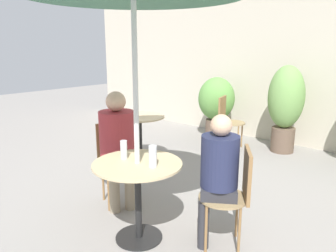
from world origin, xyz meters
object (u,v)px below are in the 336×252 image
object	(u,v)px
potted_plant_0	(216,102)
cafe_table_near	(138,181)
beer_glass_0	(153,156)
bistro_chair_1	(115,155)
cafe_table_far	(140,129)
beer_glass_1	(124,150)
seated_person_0	(218,169)
potted_plant_1	(286,103)
seated_person_1	(118,141)
bistro_chair_3	(227,117)
bistro_chair_0	(235,189)

from	to	relation	value
potted_plant_0	cafe_table_near	bearing A→B (deg)	-68.22
beer_glass_0	potted_plant_0	world-z (taller)	potted_plant_0
bistro_chair_1	potted_plant_0	distance (m)	2.95
cafe_table_far	beer_glass_1	xyz separation A→B (m)	(1.20, -1.36, 0.27)
seated_person_0	potted_plant_1	distance (m)	2.98
potted_plant_0	beer_glass_1	bearing A→B (deg)	-70.79
cafe_table_far	seated_person_1	distance (m)	1.31
cafe_table_near	beer_glass_0	size ratio (longest dim) A/B	4.26
potted_plant_1	cafe_table_far	bearing A→B (deg)	-124.61
seated_person_0	seated_person_1	xyz separation A→B (m)	(-1.18, -0.07, 0.04)
cafe_table_far	seated_person_1	world-z (taller)	seated_person_1
bistro_chair_3	beer_glass_1	distance (m)	2.97
beer_glass_1	potted_plant_0	xyz separation A→B (m)	(-1.14, 3.26, -0.12)
bistro_chair_0	potted_plant_1	xyz separation A→B (m)	(-0.72, 2.84, 0.27)
seated_person_1	potted_plant_0	bearing A→B (deg)	39.58
cafe_table_near	beer_glass_1	xyz separation A→B (m)	(-0.17, -0.00, 0.25)
cafe_table_near	beer_glass_1	world-z (taller)	beer_glass_1
bistro_chair_3	seated_person_1	distance (m)	2.59
cafe_table_far	bistro_chair_3	world-z (taller)	bistro_chair_3
bistro_chair_0	bistro_chair_1	world-z (taller)	same
cafe_table_far	bistro_chair_3	distance (m)	1.61
bistro_chair_3	beer_glass_1	world-z (taller)	beer_glass_1
bistro_chair_3	bistro_chair_0	bearing A→B (deg)	-163.33
cafe_table_near	beer_glass_0	xyz separation A→B (m)	(0.17, 0.02, 0.26)
cafe_table_far	seated_person_1	size ratio (longest dim) A/B	0.58
potted_plant_1	beer_glass_1	bearing A→B (deg)	-92.39
cafe_table_near	seated_person_1	distance (m)	0.70
seated_person_0	bistro_chair_1	bearing A→B (deg)	-123.23
seated_person_1	beer_glass_1	size ratio (longest dim) A/B	7.52
bistro_chair_1	cafe_table_far	bearing A→B (deg)	58.63
seated_person_1	potted_plant_0	world-z (taller)	seated_person_1
bistro_chair_3	seated_person_1	size ratio (longest dim) A/B	0.70
potted_plant_1	bistro_chair_3	bearing A→B (deg)	-152.32
potted_plant_1	cafe_table_near	bearing A→B (deg)	-89.50
bistro_chair_3	seated_person_0	size ratio (longest dim) A/B	0.75
bistro_chair_3	beer_glass_1	size ratio (longest dim) A/B	5.27
cafe_table_near	bistro_chair_1	distance (m)	0.83
bistro_chair_0	beer_glass_0	distance (m)	0.74
bistro_chair_1	beer_glass_1	world-z (taller)	beer_glass_1
cafe_table_near	beer_glass_0	distance (m)	0.31
bistro_chair_1	seated_person_0	xyz separation A→B (m)	(1.31, 0.01, 0.17)
cafe_table_far	cafe_table_near	bearing A→B (deg)	-44.81
beer_glass_0	bistro_chair_0	bearing A→B (deg)	39.96
seated_person_1	potted_plant_1	distance (m)	3.05
seated_person_0	beer_glass_0	size ratio (longest dim) A/B	6.39
beer_glass_0	potted_plant_1	world-z (taller)	potted_plant_1
beer_glass_0	potted_plant_0	xyz separation A→B (m)	(-1.47, 3.24, -0.13)
beer_glass_0	bistro_chair_1	bearing A→B (deg)	158.96
cafe_table_near	beer_glass_1	bearing A→B (deg)	-179.25
cafe_table_far	beer_glass_0	distance (m)	2.05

